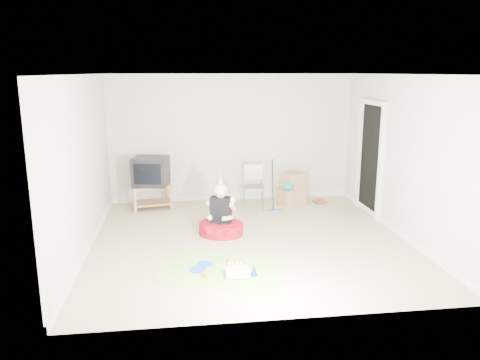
{
  "coord_description": "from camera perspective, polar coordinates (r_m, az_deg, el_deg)",
  "views": [
    {
      "loc": [
        -1.07,
        -7.03,
        2.64
      ],
      "look_at": [
        -0.1,
        0.4,
        0.9
      ],
      "focal_mm": 35.0,
      "sensor_mm": 36.0,
      "label": 1
    }
  ],
  "objects": [
    {
      "name": "blue_plate_far",
      "position": [
        6.51,
        -5.12,
        -10.8
      ],
      "size": [
        0.27,
        0.27,
        0.01
      ],
      "primitive_type": "cylinder",
      "rotation": [
        0.0,
        0.0,
        -0.12
      ],
      "color": "blue",
      "rests_on": "party_mat"
    },
    {
      "name": "book_pile",
      "position": [
        9.78,
        9.7,
        -2.6
      ],
      "size": [
        0.24,
        0.29,
        0.06
      ],
      "color": "#236935",
      "rests_on": "ground"
    },
    {
      "name": "blue_plate_near",
      "position": [
        6.66,
        -4.34,
        -10.19
      ],
      "size": [
        0.31,
        0.31,
        0.01
      ],
      "primitive_type": "cylinder",
      "rotation": [
        0.0,
        0.0,
        -0.49
      ],
      "color": "blue",
      "rests_on": "party_mat"
    },
    {
      "name": "folding_chair",
      "position": [
        9.16,
        1.68,
        -0.89
      ],
      "size": [
        0.43,
        0.42,
        0.88
      ],
      "color": "gray",
      "rests_on": "ground"
    },
    {
      "name": "birthday_cake",
      "position": [
        6.3,
        -0.32,
        -11.27
      ],
      "size": [
        0.31,
        0.25,
        0.15
      ],
      "color": "white",
      "rests_on": "party_mat"
    },
    {
      "name": "ground",
      "position": [
        7.58,
        1.15,
        -7.3
      ],
      "size": [
        5.0,
        5.0,
        0.0
      ],
      "primitive_type": "plane",
      "color": "tan",
      "rests_on": "ground"
    },
    {
      "name": "seated_woman",
      "position": [
        7.75,
        -2.34,
        -5.04
      ],
      "size": [
        0.93,
        0.93,
        1.05
      ],
      "color": "#A20F1A",
      "rests_on": "ground"
    },
    {
      "name": "party_mat",
      "position": [
        6.53,
        -2.09,
        -10.74
      ],
      "size": [
        1.98,
        1.71,
        0.01
      ],
      "primitive_type": "cube",
      "rotation": [
        0.0,
        0.0,
        -0.36
      ],
      "color": "#FF3591",
      "rests_on": "ground"
    },
    {
      "name": "cardboard_boxes",
      "position": [
        9.54,
        6.35,
        -1.17
      ],
      "size": [
        0.6,
        0.55,
        0.64
      ],
      "color": "#AC8053",
      "rests_on": "ground"
    },
    {
      "name": "blue_party_hat",
      "position": [
        6.3,
        1.73,
        -10.93
      ],
      "size": [
        0.14,
        0.14,
        0.15
      ],
      "primitive_type": "cone",
      "rotation": [
        0.0,
        0.0,
        -0.47
      ],
      "color": "#193EB1",
      "rests_on": "party_mat"
    },
    {
      "name": "tv_stand",
      "position": [
        9.34,
        -10.69,
        -1.79
      ],
      "size": [
        0.83,
        0.61,
        0.47
      ],
      "color": "#9D6A46",
      "rests_on": "ground"
    },
    {
      "name": "doorway_recess",
      "position": [
        9.1,
        15.66,
        2.37
      ],
      "size": [
        0.02,
        0.9,
        2.05
      ],
      "primitive_type": "cube",
      "color": "black",
      "rests_on": "ground"
    },
    {
      "name": "crt_tv",
      "position": [
        9.24,
        -10.82,
        1.05
      ],
      "size": [
        0.74,
        0.65,
        0.56
      ],
      "primitive_type": "cube",
      "rotation": [
        0.0,
        0.0,
        -0.2
      ],
      "color": "black",
      "rests_on": "tv_stand"
    },
    {
      "name": "orange_cup_near",
      "position": [
        6.66,
        -1.18,
        -9.84
      ],
      "size": [
        0.08,
        0.08,
        0.08
      ],
      "primitive_type": "cylinder",
      "rotation": [
        0.0,
        0.0,
        -0.19
      ],
      "color": "orange",
      "rests_on": "party_mat"
    },
    {
      "name": "floor_mop",
      "position": [
        9.06,
        4.26,
        -2.18
      ],
      "size": [
        0.25,
        0.33,
        0.97
      ],
      "color": "#235EAF",
      "rests_on": "ground"
    },
    {
      "name": "orange_cup_far",
      "position": [
        6.27,
        -4.09,
        -11.35
      ],
      "size": [
        0.11,
        0.11,
        0.09
      ],
      "primitive_type": "cylinder",
      "rotation": [
        0.0,
        0.0,
        -0.64
      ],
      "color": "orange",
      "rests_on": "party_mat"
    }
  ]
}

